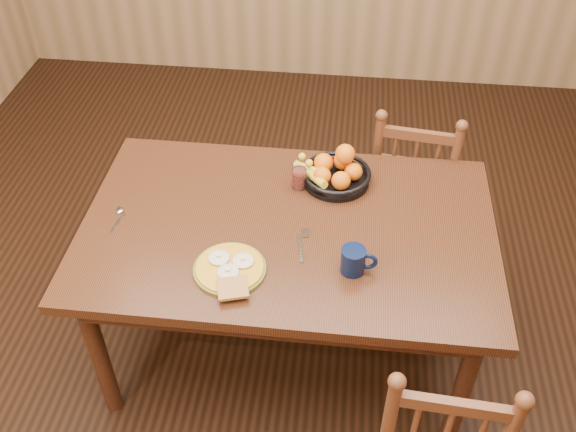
# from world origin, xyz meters

# --- Properties ---
(room) EXTENTS (4.52, 5.02, 2.72)m
(room) POSITION_xyz_m (0.00, 0.00, 1.35)
(room) COLOR black
(room) RESTS_ON ground
(dining_table) EXTENTS (1.60, 1.00, 0.75)m
(dining_table) POSITION_xyz_m (0.00, 0.00, 0.67)
(dining_table) COLOR black
(dining_table) RESTS_ON ground
(chair_far) EXTENTS (0.46, 0.44, 0.91)m
(chair_far) POSITION_xyz_m (0.53, 0.68, 0.45)
(chair_far) COLOR #512B18
(chair_far) RESTS_ON ground
(breakfast_plate) EXTENTS (0.26, 0.30, 0.04)m
(breakfast_plate) POSITION_xyz_m (-0.18, -0.26, 0.76)
(breakfast_plate) COLOR #59601E
(breakfast_plate) RESTS_ON dining_table
(fork) EXTENTS (0.05, 0.18, 0.00)m
(fork) POSITION_xyz_m (0.06, -0.09, 0.75)
(fork) COLOR silver
(fork) RESTS_ON dining_table
(spoon) EXTENTS (0.05, 0.16, 0.01)m
(spoon) POSITION_xyz_m (-0.67, -0.01, 0.75)
(spoon) COLOR silver
(spoon) RESTS_ON dining_table
(coffee_mug) EXTENTS (0.13, 0.09, 0.10)m
(coffee_mug) POSITION_xyz_m (0.26, -0.21, 0.80)
(coffee_mug) COLOR black
(coffee_mug) RESTS_ON dining_table
(juice_glass) EXTENTS (0.06, 0.06, 0.09)m
(juice_glass) POSITION_xyz_m (0.02, 0.24, 0.79)
(juice_glass) COLOR silver
(juice_glass) RESTS_ON dining_table
(fruit_bowl) EXTENTS (0.32, 0.29, 0.17)m
(fruit_bowl) POSITION_xyz_m (0.16, 0.30, 0.80)
(fruit_bowl) COLOR black
(fruit_bowl) RESTS_ON dining_table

